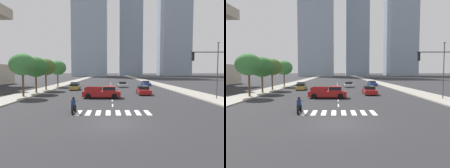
{
  "view_description": "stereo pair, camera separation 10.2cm",
  "coord_description": "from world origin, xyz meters",
  "views": [
    {
      "loc": [
        -0.29,
        -14.27,
        3.76
      ],
      "look_at": [
        0.0,
        13.85,
        2.0
      ],
      "focal_mm": 32.23,
      "sensor_mm": 36.0,
      "label": 1
    },
    {
      "loc": [
        -0.19,
        -14.27,
        3.76
      ],
      "look_at": [
        0.0,
        13.85,
        2.0
      ],
      "focal_mm": 32.23,
      "sensor_mm": 36.0,
      "label": 2
    }
  ],
  "objects": [
    {
      "name": "ground_plane",
      "position": [
        0.0,
        0.0,
        0.0
      ],
      "size": [
        800.0,
        800.0,
        0.0
      ],
      "primitive_type": "plane",
      "color": "#28282B"
    },
    {
      "name": "sidewalk_east",
      "position": [
        13.72,
        30.0,
        0.07
      ],
      "size": [
        4.0,
        260.0,
        0.15
      ],
      "primitive_type": "cube",
      "color": "gray",
      "rests_on": "ground"
    },
    {
      "name": "sidewalk_west",
      "position": [
        -13.72,
        30.0,
        0.07
      ],
      "size": [
        4.0,
        260.0,
        0.15
      ],
      "primitive_type": "cube",
      "color": "gray",
      "rests_on": "ground"
    },
    {
      "name": "crosswalk_near",
      "position": [
        0.0,
        3.85,
        0.0
      ],
      "size": [
        6.75,
        2.33,
        0.01
      ],
      "color": "silver",
      "rests_on": "ground"
    },
    {
      "name": "lane_divider_center",
      "position": [
        0.0,
        31.85,
        0.0
      ],
      "size": [
        0.14,
        50.0,
        0.01
      ],
      "color": "silver",
      "rests_on": "ground"
    },
    {
      "name": "motorcycle_lead",
      "position": [
        -3.59,
        3.83,
        0.58
      ],
      "size": [
        0.7,
        2.06,
        1.49
      ],
      "rotation": [
        0.0,
        0.0,
        1.61
      ],
      "color": "black",
      "rests_on": "ground"
    },
    {
      "name": "pickup_truck",
      "position": [
        -1.18,
        14.06,
        0.81
      ],
      "size": [
        5.42,
        2.27,
        1.67
      ],
      "rotation": [
        0.0,
        0.0,
        -0.05
      ],
      "color": "maroon",
      "rests_on": "ground"
    },
    {
      "name": "sedan_red_0",
      "position": [
        5.23,
        18.74,
        0.62
      ],
      "size": [
        1.95,
        4.72,
        1.36
      ],
      "rotation": [
        0.0,
        0.0,
        -1.58
      ],
      "color": "maroon",
      "rests_on": "ground"
    },
    {
      "name": "sedan_black_1",
      "position": [
        -8.73,
        33.82,
        0.55
      ],
      "size": [
        1.94,
        4.35,
        1.19
      ],
      "rotation": [
        0.0,
        0.0,
        1.59
      ],
      "color": "black",
      "rests_on": "ground"
    },
    {
      "name": "sedan_silver_2",
      "position": [
        2.65,
        33.83,
        0.59
      ],
      "size": [
        2.15,
        4.6,
        1.27
      ],
      "rotation": [
        0.0,
        0.0,
        -1.51
      ],
      "color": "#B7BABF",
      "rests_on": "ground"
    },
    {
      "name": "sedan_gold_3",
      "position": [
        -7.46,
        26.91,
        0.59
      ],
      "size": [
        2.02,
        4.76,
        1.28
      ],
      "rotation": [
        0.0,
        0.0,
        1.63
      ],
      "color": "#B28E38",
      "rests_on": "ground"
    },
    {
      "name": "sedan_blue_4",
      "position": [
        9.4,
        39.68,
        0.57
      ],
      "size": [
        2.04,
        4.58,
        1.24
      ],
      "rotation": [
        0.0,
        0.0,
        -1.51
      ],
      "color": "navy",
      "rests_on": "ground"
    },
    {
      "name": "traffic_signal_near",
      "position": [
        11.04,
        6.5,
        4.29
      ],
      "size": [
        5.08,
        0.28,
        6.01
      ],
      "rotation": [
        0.0,
        0.0,
        3.14
      ],
      "color": "#333335",
      "rests_on": "sidewalk_east"
    },
    {
      "name": "street_lamp_east",
      "position": [
        14.02,
        12.32,
        4.52
      ],
      "size": [
        0.5,
        0.24,
        7.55
      ],
      "color": "#3F3F42",
      "rests_on": "sidewalk_east"
    },
    {
      "name": "street_tree_nearest",
      "position": [
        -12.92,
        14.98,
        4.76
      ],
      "size": [
        3.72,
        3.72,
        6.21
      ],
      "color": "#4C3823",
      "rests_on": "sidewalk_west"
    },
    {
      "name": "street_tree_second",
      "position": [
        -12.92,
        20.11,
        4.51
      ],
      "size": [
        4.0,
        4.0,
        6.07
      ],
      "color": "#4C3823",
      "rests_on": "sidewalk_west"
    },
    {
      "name": "street_tree_third",
      "position": [
        -12.92,
        25.41,
        4.62
      ],
      "size": [
        3.85,
        3.85,
        6.12
      ],
      "color": "#4C3823",
      "rests_on": "sidewalk_west"
    },
    {
      "name": "street_tree_fourth",
      "position": [
        -12.92,
        34.42,
        4.64
      ],
      "size": [
        4.07,
        4.07,
        6.23
      ],
      "color": "#4C3823",
      "rests_on": "sidewalk_west"
    },
    {
      "name": "office_tower_left_skyline",
      "position": [
        -15.38,
        146.12,
        46.98
      ],
      "size": [
        25.79,
        28.73,
        104.72
      ],
      "color": "#8C9EB2",
      "rests_on": "ground"
    },
    {
      "name": "office_tower_center_skyline",
      "position": [
        18.4,
        174.99,
        58.9
      ],
      "size": [
        20.54,
        23.4,
        118.87
      ],
      "color": "#8C9EB2",
      "rests_on": "ground"
    },
    {
      "name": "office_tower_right_skyline",
      "position": [
        56.6,
        166.77,
        45.71
      ],
      "size": [
        23.92,
        26.05,
        92.49
      ],
      "color": "#8C9EB2",
      "rests_on": "ground"
    }
  ]
}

